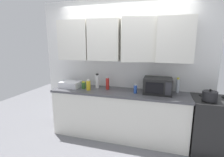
{
  "coord_description": "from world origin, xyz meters",
  "views": [
    {
      "loc": [
        0.74,
        -3.24,
        1.77
      ],
      "look_at": [
        -0.14,
        -0.25,
        1.12
      ],
      "focal_mm": 27.21,
      "sensor_mm": 36.0,
      "label": 1
    }
  ],
  "objects_px": {
    "kettle": "(210,96)",
    "microwave": "(158,86)",
    "stove_range": "(215,126)",
    "bottle_white_jar": "(97,81)",
    "bottle_yellow_mustard": "(88,85)",
    "bottle_red_sauce": "(108,83)",
    "bottle_blue_cleaner": "(135,89)",
    "dish_rack": "(71,84)",
    "bottle_clear_tall": "(178,85)",
    "bottle_green_oil": "(84,85)"
  },
  "relations": [
    {
      "from": "kettle",
      "to": "microwave",
      "type": "bearing_deg",
      "value": 164.83
    },
    {
      "from": "kettle",
      "to": "stove_range",
      "type": "bearing_deg",
      "value": 39.47
    },
    {
      "from": "bottle_white_jar",
      "to": "bottle_yellow_mustard",
      "type": "distance_m",
      "value": 0.22
    },
    {
      "from": "bottle_white_jar",
      "to": "bottle_red_sauce",
      "type": "xyz_separation_m",
      "value": [
        0.22,
        -0.04,
        -0.02
      ]
    },
    {
      "from": "microwave",
      "to": "bottle_yellow_mustard",
      "type": "xyz_separation_m",
      "value": [
        -1.26,
        -0.14,
        -0.05
      ]
    },
    {
      "from": "bottle_white_jar",
      "to": "bottle_yellow_mustard",
      "type": "xyz_separation_m",
      "value": [
        -0.11,
        -0.19,
        -0.04
      ]
    },
    {
      "from": "bottle_blue_cleaner",
      "to": "bottle_red_sauce",
      "type": "bearing_deg",
      "value": 168.38
    },
    {
      "from": "dish_rack",
      "to": "bottle_blue_cleaner",
      "type": "distance_m",
      "value": 1.31
    },
    {
      "from": "stove_range",
      "to": "microwave",
      "type": "bearing_deg",
      "value": 175.77
    },
    {
      "from": "bottle_clear_tall",
      "to": "bottle_green_oil",
      "type": "relative_size",
      "value": 1.87
    },
    {
      "from": "microwave",
      "to": "bottle_red_sauce",
      "type": "xyz_separation_m",
      "value": [
        -0.93,
        0.01,
        -0.02
      ]
    },
    {
      "from": "kettle",
      "to": "bottle_blue_cleaner",
      "type": "xyz_separation_m",
      "value": [
        -1.15,
        0.11,
        -0.01
      ]
    },
    {
      "from": "bottle_red_sauce",
      "to": "bottle_green_oil",
      "type": "relative_size",
      "value": 1.69
    },
    {
      "from": "stove_range",
      "to": "bottle_red_sauce",
      "type": "bearing_deg",
      "value": 177.43
    },
    {
      "from": "kettle",
      "to": "bottle_blue_cleaner",
      "type": "distance_m",
      "value": 1.16
    },
    {
      "from": "dish_rack",
      "to": "bottle_clear_tall",
      "type": "xyz_separation_m",
      "value": [
        2.03,
        0.21,
        0.07
      ]
    },
    {
      "from": "microwave",
      "to": "dish_rack",
      "type": "bearing_deg",
      "value": -178.31
    },
    {
      "from": "microwave",
      "to": "bottle_clear_tall",
      "type": "height_order",
      "value": "microwave"
    },
    {
      "from": "stove_range",
      "to": "bottle_clear_tall",
      "type": "distance_m",
      "value": 0.87
    },
    {
      "from": "microwave",
      "to": "bottle_clear_tall",
      "type": "distance_m",
      "value": 0.38
    },
    {
      "from": "microwave",
      "to": "bottle_blue_cleaner",
      "type": "distance_m",
      "value": 0.39
    },
    {
      "from": "stove_range",
      "to": "bottle_red_sauce",
      "type": "relative_size",
      "value": 3.73
    },
    {
      "from": "bottle_blue_cleaner",
      "to": "bottle_red_sauce",
      "type": "relative_size",
      "value": 0.68
    },
    {
      "from": "stove_range",
      "to": "dish_rack",
      "type": "relative_size",
      "value": 2.4
    },
    {
      "from": "bottle_yellow_mustard",
      "to": "bottle_green_oil",
      "type": "height_order",
      "value": "bottle_yellow_mustard"
    },
    {
      "from": "bottle_white_jar",
      "to": "bottle_yellow_mustard",
      "type": "bearing_deg",
      "value": -119.11
    },
    {
      "from": "stove_range",
      "to": "bottle_red_sauce",
      "type": "height_order",
      "value": "bottle_red_sauce"
    },
    {
      "from": "dish_rack",
      "to": "bottle_yellow_mustard",
      "type": "xyz_separation_m",
      "value": [
        0.43,
        -0.09,
        0.03
      ]
    },
    {
      "from": "kettle",
      "to": "bottle_clear_tall",
      "type": "height_order",
      "value": "bottle_clear_tall"
    },
    {
      "from": "bottle_clear_tall",
      "to": "bottle_green_oil",
      "type": "distance_m",
      "value": 1.75
    },
    {
      "from": "stove_range",
      "to": "bottle_green_oil",
      "type": "relative_size",
      "value": 6.3
    },
    {
      "from": "bottle_white_jar",
      "to": "microwave",
      "type": "bearing_deg",
      "value": -2.5
    },
    {
      "from": "kettle",
      "to": "bottle_white_jar",
      "type": "relative_size",
      "value": 0.75
    },
    {
      "from": "kettle",
      "to": "bottle_yellow_mustard",
      "type": "bearing_deg",
      "value": 178.0
    },
    {
      "from": "dish_rack",
      "to": "stove_range",
      "type": "bearing_deg",
      "value": -0.44
    },
    {
      "from": "stove_range",
      "to": "bottle_red_sauce",
      "type": "distance_m",
      "value": 1.96
    },
    {
      "from": "stove_range",
      "to": "microwave",
      "type": "relative_size",
      "value": 1.9
    },
    {
      "from": "bottle_clear_tall",
      "to": "bottle_white_jar",
      "type": "bearing_deg",
      "value": -175.7
    },
    {
      "from": "bottle_blue_cleaner",
      "to": "bottle_red_sauce",
      "type": "height_order",
      "value": "bottle_red_sauce"
    },
    {
      "from": "bottle_green_oil",
      "to": "bottle_yellow_mustard",
      "type": "bearing_deg",
      "value": -28.52
    },
    {
      "from": "bottle_blue_cleaner",
      "to": "bottle_yellow_mustard",
      "type": "xyz_separation_m",
      "value": [
        -0.88,
        -0.04,
        0.02
      ]
    },
    {
      "from": "bottle_white_jar",
      "to": "bottle_clear_tall",
      "type": "relative_size",
      "value": 1.05
    },
    {
      "from": "kettle",
      "to": "bottle_white_jar",
      "type": "height_order",
      "value": "bottle_white_jar"
    },
    {
      "from": "bottle_yellow_mustard",
      "to": "bottle_green_oil",
      "type": "distance_m",
      "value": 0.16
    },
    {
      "from": "stove_range",
      "to": "kettle",
      "type": "relative_size",
      "value": 4.27
    },
    {
      "from": "microwave",
      "to": "bottle_clear_tall",
      "type": "bearing_deg",
      "value": 25.45
    },
    {
      "from": "bottle_yellow_mustard",
      "to": "dish_rack",
      "type": "bearing_deg",
      "value": 168.28
    },
    {
      "from": "dish_rack",
      "to": "bottle_red_sauce",
      "type": "distance_m",
      "value": 0.76
    },
    {
      "from": "bottle_blue_cleaner",
      "to": "bottle_red_sauce",
      "type": "distance_m",
      "value": 0.57
    },
    {
      "from": "stove_range",
      "to": "bottle_green_oil",
      "type": "xyz_separation_m",
      "value": [
        -2.34,
        0.0,
        0.52
      ]
    }
  ]
}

